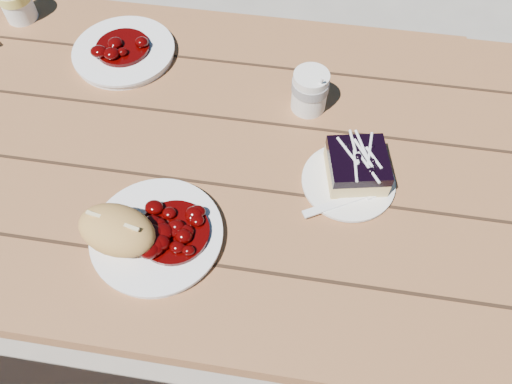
# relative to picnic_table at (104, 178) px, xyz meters

# --- Properties ---
(ground) EXTENTS (60.00, 60.00, 0.00)m
(ground) POSITION_rel_picnic_table_xyz_m (0.00, 0.00, -0.59)
(ground) COLOR gray
(ground) RESTS_ON ground
(picnic_table) EXTENTS (2.00, 1.55, 0.75)m
(picnic_table) POSITION_rel_picnic_table_xyz_m (0.00, 0.00, 0.00)
(picnic_table) COLOR brown
(picnic_table) RESTS_ON ground
(main_plate) EXTENTS (0.22, 0.22, 0.02)m
(main_plate) POSITION_rel_picnic_table_xyz_m (0.21, -0.21, 0.17)
(main_plate) COLOR white
(main_plate) RESTS_ON picnic_table
(goulash_stew) EXTENTS (0.12, 0.12, 0.04)m
(goulash_stew) POSITION_rel_picnic_table_xyz_m (0.24, -0.20, 0.20)
(goulash_stew) COLOR #400202
(goulash_stew) RESTS_ON main_plate
(bread_roll) EXTENTS (0.15, 0.11, 0.07)m
(bread_roll) POSITION_rel_picnic_table_xyz_m (0.15, -0.23, 0.21)
(bread_roll) COLOR tan
(bread_roll) RESTS_ON main_plate
(dessert_plate) EXTENTS (0.17, 0.17, 0.01)m
(dessert_plate) POSITION_rel_picnic_table_xyz_m (0.53, -0.04, 0.17)
(dessert_plate) COLOR white
(dessert_plate) RESTS_ON picnic_table
(blueberry_cake) EXTENTS (0.12, 0.12, 0.06)m
(blueberry_cake) POSITION_rel_picnic_table_xyz_m (0.54, -0.03, 0.20)
(blueberry_cake) COLOR #F5D686
(blueberry_cake) RESTS_ON dessert_plate
(fork_dessert) EXTENTS (0.15, 0.10, 0.00)m
(fork_dessert) POSITION_rel_picnic_table_xyz_m (0.51, -0.10, 0.17)
(fork_dessert) COLOR white
(fork_dessert) RESTS_ON dessert_plate
(coffee_cup) EXTENTS (0.07, 0.07, 0.09)m
(coffee_cup) POSITION_rel_picnic_table_xyz_m (0.43, 0.14, 0.21)
(coffee_cup) COLOR white
(coffee_cup) RESTS_ON picnic_table
(second_plate) EXTENTS (0.22, 0.22, 0.02)m
(second_plate) POSITION_rel_picnic_table_xyz_m (0.02, 0.23, 0.17)
(second_plate) COLOR white
(second_plate) RESTS_ON picnic_table
(second_stew) EXTENTS (0.12, 0.12, 0.04)m
(second_stew) POSITION_rel_picnic_table_xyz_m (0.02, 0.23, 0.20)
(second_stew) COLOR #400202
(second_stew) RESTS_ON second_plate
(second_cup) EXTENTS (0.07, 0.07, 0.09)m
(second_cup) POSITION_rel_picnic_table_xyz_m (-0.26, 0.31, 0.21)
(second_cup) COLOR white
(second_cup) RESTS_ON picnic_table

